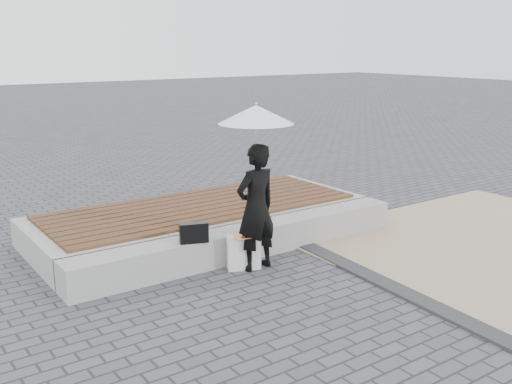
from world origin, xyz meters
TOP-DOWN VIEW (x-y plane):
  - ground at (0.00, 0.00)m, footprint 80.00×80.00m
  - edging_band at (0.75, -0.50)m, footprint 0.61×5.20m
  - seating_ledge at (0.00, 1.60)m, footprint 5.00×0.45m
  - timber_platform at (0.00, 2.80)m, footprint 5.00×2.00m
  - timber_decking at (0.00, 2.80)m, footprint 4.60×1.80m
  - woman at (-0.17, 1.13)m, footprint 0.62×0.44m
  - parasol at (-0.17, 1.13)m, footprint 0.92×0.92m
  - handbag at (-0.89, 1.44)m, footprint 0.38×0.24m
  - canvas_tote at (-0.31, 1.20)m, footprint 0.45×0.33m
  - magazine at (-0.31, 1.15)m, footprint 0.33×0.28m

SIDE VIEW (x-z plane):
  - ground at x=0.00m, z-range 0.00..0.00m
  - edging_band at x=0.75m, z-range 0.00..0.04m
  - seating_ledge at x=0.00m, z-range 0.00..0.40m
  - timber_platform at x=0.00m, z-range 0.00..0.40m
  - canvas_tote at x=-0.31m, z-range 0.00..0.44m
  - timber_decking at x=0.00m, z-range 0.40..0.44m
  - magazine at x=-0.31m, z-range 0.44..0.45m
  - handbag at x=-0.89m, z-range 0.40..0.65m
  - woman at x=-0.17m, z-range 0.00..1.60m
  - parasol at x=-0.17m, z-range 1.37..2.54m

